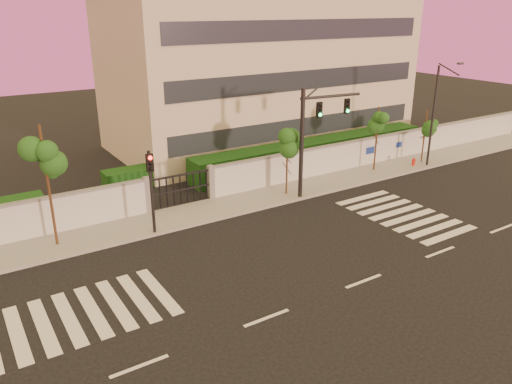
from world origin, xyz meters
The scene contains 14 objects.
ground centered at (0.00, 0.00, 0.00)m, with size 120.00×120.00×0.00m, color black.
sidewalk centered at (0.00, 10.50, 0.07)m, with size 60.00×3.00×0.15m, color gray.
perimeter_wall centered at (0.10, 12.00, 1.07)m, with size 60.00×0.36×2.20m.
hedge_row centered at (1.17, 14.74, 0.82)m, with size 41.00×4.25×1.80m.
institutional_building centered at (9.00, 21.99, 6.16)m, with size 24.40×12.40×12.25m.
road_markings centered at (-1.58, 3.76, 0.01)m, with size 57.00×7.62×0.02m.
street_tree_c centered at (-10.28, 10.51, 4.46)m, with size 1.61×1.28×6.07m.
street_tree_d centered at (3.31, 10.21, 2.98)m, with size 1.45×1.15×4.04m.
street_tree_e centered at (11.34, 10.71, 3.41)m, with size 1.40×1.11×4.64m.
street_tree_f centered at (15.81, 10.25, 2.95)m, with size 1.32×1.05×4.01m.
traffic_signal_main centered at (4.51, 9.29, 4.24)m, with size 4.24×0.68×6.71m.
traffic_signal_secondary centered at (-5.76, 9.21, 2.84)m, with size 0.35×0.34×4.48m.
streetlight_east centered at (15.48, 9.30, 4.11)m, with size 0.45×1.83×7.60m.
fire_hydrant centered at (14.50, 9.88, 0.36)m, with size 0.28×0.27×0.72m.
Camera 1 is at (-13.95, -13.23, 11.03)m, focal length 35.00 mm.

